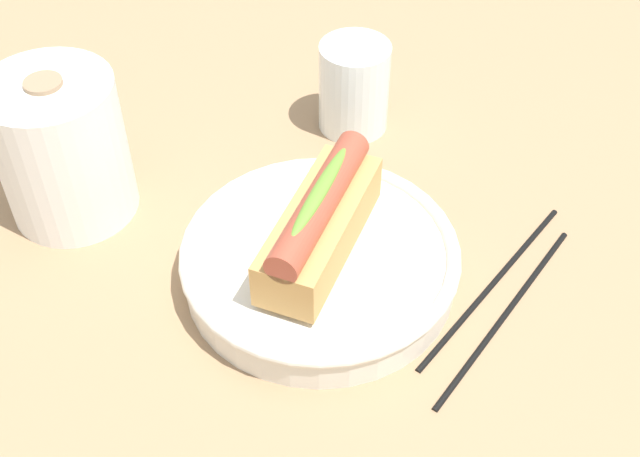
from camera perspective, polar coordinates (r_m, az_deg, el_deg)
The scene contains 7 objects.
ground_plane at distance 0.67m, azimuth 0.56°, elevation -4.09°, with size 2.40×2.40×0.00m, color #9E7A56.
serving_bowl at distance 0.67m, azimuth 0.00°, elevation -2.25°, with size 0.23×0.23×0.04m.
hotdog_front at distance 0.63m, azimuth 0.00°, elevation 0.50°, with size 0.16×0.08×0.06m.
water_glass at distance 0.81m, azimuth 2.36°, elevation 9.46°, with size 0.07×0.07×0.09m.
paper_towel_roll at distance 0.73m, azimuth -17.45°, elevation 5.28°, with size 0.11×0.11×0.13m.
chopstick_near at distance 0.69m, azimuth 11.87°, elevation -3.70°, with size 0.01×0.01×0.22m, color black.
chopstick_far at distance 0.67m, azimuth 12.76°, elevation -5.73°, with size 0.01×0.01×0.22m, color black.
Camera 1 is at (-0.43, -0.08, 0.51)m, focal length 46.23 mm.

